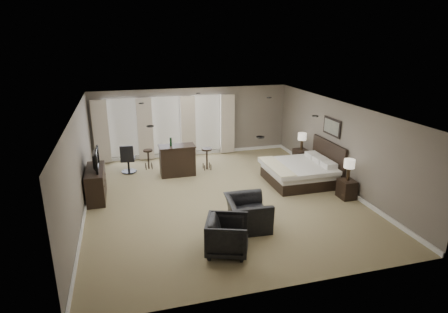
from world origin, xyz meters
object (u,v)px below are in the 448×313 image
object	(u,v)px
desk_chair	(128,158)
bar_stool_left	(148,159)
lamp_near	(349,170)
armchair_far	(227,234)
bed	(297,164)
bar_stool_right	(207,159)
bar_counter	(177,160)
lamp_far	(302,142)
nightstand_near	(347,189)
dresser	(96,184)
nightstand_far	(301,158)
tv	(94,167)
armchair_near	(248,208)

from	to	relation	value
desk_chair	bar_stool_left	bearing A→B (deg)	-157.93
lamp_near	armchair_far	size ratio (longest dim) A/B	0.70
bed	bar_stool_right	distance (m)	3.15
bed	desk_chair	distance (m)	5.62
bed	bar_counter	world-z (taller)	bed
armchair_far	bar_stool_left	bearing A→B (deg)	31.73
bed	lamp_far	world-z (taller)	bed
desk_chair	nightstand_near	bearing A→B (deg)	154.44
nightstand_near	dresser	bearing A→B (deg)	164.61
nightstand_far	bar_stool_right	size ratio (longest dim) A/B	0.78
dresser	nightstand_far	bearing A→B (deg)	8.18
lamp_far	desk_chair	world-z (taller)	lamp_far
bar_counter	dresser	bearing A→B (deg)	-153.75
armchair_far	desk_chair	world-z (taller)	desk_chair
dresser	tv	world-z (taller)	tv
lamp_far	armchair_near	world-z (taller)	lamp_far
nightstand_far	tv	bearing A→B (deg)	-171.82
armchair_near	bar_counter	xyz separation A→B (m)	(-1.10, 4.01, 0.02)
dresser	lamp_far	bearing A→B (deg)	8.18
desk_chair	bar_stool_right	bearing A→B (deg)	178.31
armchair_far	bar_stool_right	xyz separation A→B (m)	(0.76, 5.27, -0.07)
bed	armchair_far	xyz separation A→B (m)	(-3.19, -3.28, -0.20)
bar_counter	bar_stool_right	distance (m)	1.12
nightstand_far	lamp_near	bearing A→B (deg)	-90.00
nightstand_near	bar_stool_right	xyz separation A→B (m)	(-3.32, 3.43, 0.11)
dresser	bar_counter	distance (m)	2.82
dresser	bar_stool_left	world-z (taller)	dresser
bed	lamp_near	size ratio (longest dim) A/B	3.23
bed	nightstand_near	world-z (taller)	bed
lamp_far	bar_counter	world-z (taller)	lamp_far
nightstand_far	lamp_far	world-z (taller)	lamp_far
nightstand_far	bar_counter	bearing A→B (deg)	176.74
bed	armchair_near	distance (m)	3.34
lamp_far	armchair_far	size ratio (longest dim) A/B	0.69
nightstand_far	bar_counter	distance (m)	4.41
lamp_near	tv	world-z (taller)	lamp_near
tv	armchair_near	xyz separation A→B (m)	(3.62, -2.76, -0.45)
lamp_far	dresser	xyz separation A→B (m)	(-6.92, -0.99, -0.46)
dresser	desk_chair	distance (m)	2.16
lamp_near	desk_chair	bearing A→B (deg)	147.19
armchair_near	bar_stool_left	distance (m)	5.28
lamp_near	bar_stool_left	xyz separation A→B (m)	(-5.28, 4.03, -0.51)
dresser	armchair_far	world-z (taller)	armchair_far
lamp_near	armchair_near	distance (m)	3.43
lamp_far	lamp_near	bearing A→B (deg)	-90.00
nightstand_far	dresser	xyz separation A→B (m)	(-6.92, -0.99, 0.14)
nightstand_far	armchair_near	world-z (taller)	armchair_near
nightstand_far	armchair_near	size ratio (longest dim) A/B	0.52
tv	armchair_far	size ratio (longest dim) A/B	1.11
armchair_near	bar_counter	size ratio (longest dim) A/B	0.96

